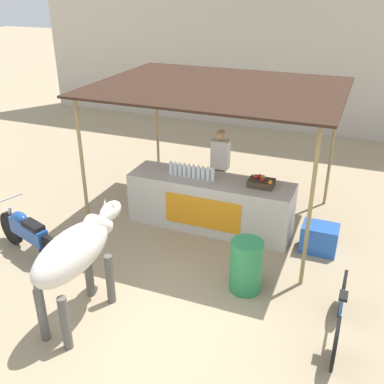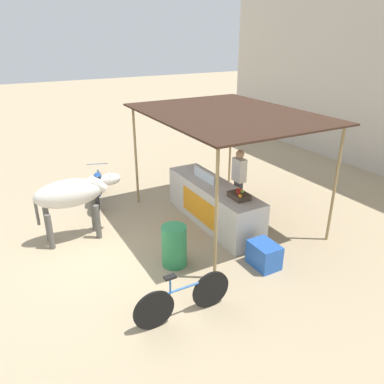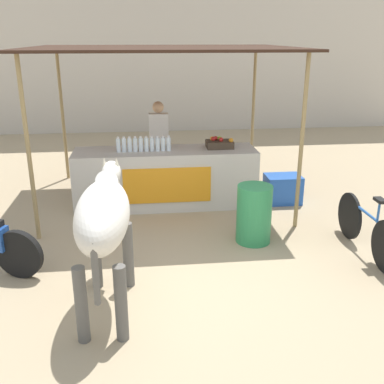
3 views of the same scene
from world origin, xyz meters
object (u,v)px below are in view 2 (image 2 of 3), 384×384
object	(u,v)px
stall_counter	(213,204)
vendor_behind_counter	(239,182)
cow	(72,195)
cooler_box	(264,255)
fruit_crate	(239,195)
motorcycle_parked	(98,187)
water_barrel	(174,246)
bicycle_leaning	(183,299)

from	to	relation	value
stall_counter	vendor_behind_counter	size ratio (longest dim) A/B	1.82
cow	cooler_box	bearing A→B (deg)	46.07
vendor_behind_counter	cow	distance (m)	3.81
fruit_crate	cooler_box	world-z (taller)	fruit_crate
cow	motorcycle_parked	size ratio (longest dim) A/B	1.06
stall_counter	cooler_box	bearing A→B (deg)	-2.77
vendor_behind_counter	cooler_box	bearing A→B (deg)	-22.25
fruit_crate	vendor_behind_counter	bearing A→B (deg)	144.63
stall_counter	motorcycle_parked	size ratio (longest dim) A/B	1.74
water_barrel	vendor_behind_counter	bearing A→B (deg)	117.26
stall_counter	bicycle_leaning	world-z (taller)	stall_counter
water_barrel	cow	bearing A→B (deg)	-143.48
stall_counter	fruit_crate	xyz separation A→B (m)	(0.91, 0.06, 0.55)
stall_counter	bicycle_leaning	size ratio (longest dim) A/B	1.81
cooler_box	vendor_behind_counter	bearing A→B (deg)	157.75
stall_counter	bicycle_leaning	bearing A→B (deg)	-40.06
motorcycle_parked	water_barrel	bearing A→B (deg)	7.25
vendor_behind_counter	cooler_box	xyz separation A→B (m)	(2.08, -0.85, -0.61)
water_barrel	cow	world-z (taller)	cow
water_barrel	motorcycle_parked	bearing A→B (deg)	-172.75
cooler_box	cow	world-z (taller)	cow
bicycle_leaning	motorcycle_parked	bearing A→B (deg)	179.11
vendor_behind_counter	water_barrel	world-z (taller)	vendor_behind_counter
cow	stall_counter	bearing A→B (deg)	75.40
cow	bicycle_leaning	bearing A→B (deg)	14.98
vendor_behind_counter	fruit_crate	bearing A→B (deg)	-35.37
water_barrel	motorcycle_parked	size ratio (longest dim) A/B	0.47
cooler_box	cow	distance (m)	4.09
fruit_crate	cow	distance (m)	3.48
fruit_crate	water_barrel	bearing A→B (deg)	-82.42
vendor_behind_counter	cooler_box	world-z (taller)	vendor_behind_counter
water_barrel	motorcycle_parked	xyz separation A→B (m)	(-3.58, -0.46, 0.02)
fruit_crate	water_barrel	xyz separation A→B (m)	(0.22, -1.63, -0.62)
water_barrel	cow	distance (m)	2.45
cooler_box	bicycle_leaning	bearing A→B (deg)	-76.00
fruit_crate	motorcycle_parked	world-z (taller)	fruit_crate
stall_counter	vendor_behind_counter	world-z (taller)	vendor_behind_counter
stall_counter	motorcycle_parked	bearing A→B (deg)	-140.40
cooler_box	bicycle_leaning	size ratio (longest dim) A/B	0.36
stall_counter	motorcycle_parked	distance (m)	3.19
water_barrel	cow	size ratio (longest dim) A/B	0.45
vendor_behind_counter	cooler_box	size ratio (longest dim) A/B	2.75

